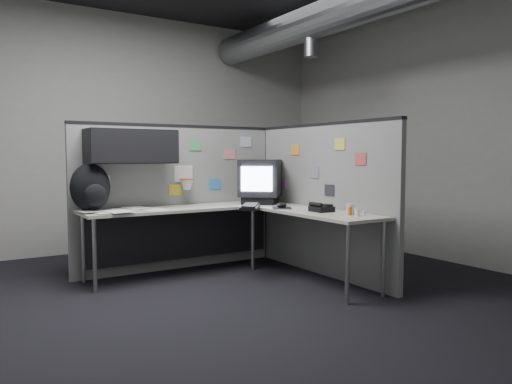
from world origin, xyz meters
TOP-DOWN VIEW (x-y plane):
  - room at (0.56, 0.00)m, footprint 5.62×5.62m
  - partition_back at (-0.25, 1.23)m, footprint 2.44×0.42m
  - partition_right at (1.10, 0.22)m, footprint 0.07×2.23m
  - desk at (0.15, 0.70)m, footprint 2.31×2.11m
  - monitor at (0.74, 0.89)m, footprint 0.63×0.63m
  - keyboard at (0.36, 0.49)m, footprint 0.44×0.50m
  - mouse at (0.65, 0.32)m, footprint 0.30×0.31m
  - phone at (0.79, -0.15)m, footprint 0.19×0.21m
  - bottles at (0.86, -0.57)m, footprint 0.13×0.15m
  - cup at (0.85, -0.50)m, footprint 0.07×0.07m
  - papers at (-0.85, 0.97)m, footprint 0.90×0.61m
  - backpack at (-1.13, 1.06)m, footprint 0.46×0.44m

SIDE VIEW (x-z plane):
  - desk at x=0.15m, z-range 0.25..0.98m
  - papers at x=-0.85m, z-range 0.73..0.75m
  - mouse at x=0.65m, z-range 0.72..0.77m
  - keyboard at x=0.36m, z-range 0.73..0.77m
  - bottles at x=0.86m, z-range 0.72..0.80m
  - phone at x=0.79m, z-range 0.72..0.81m
  - cup at x=0.85m, z-range 0.73..0.83m
  - partition_right at x=1.10m, z-range 0.00..1.63m
  - backpack at x=-1.13m, z-range 0.72..1.20m
  - monitor at x=0.74m, z-range 0.74..1.24m
  - partition_back at x=-0.25m, z-range 0.18..1.81m
  - room at x=0.56m, z-range 0.49..3.71m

